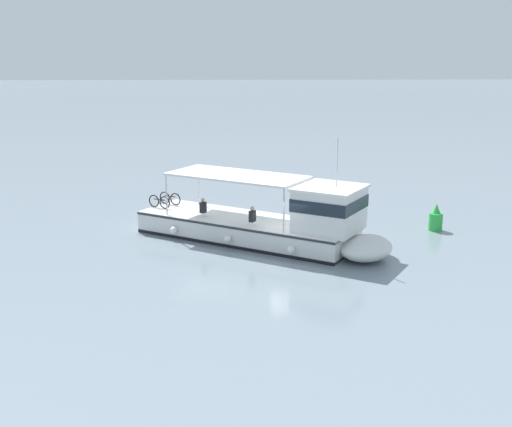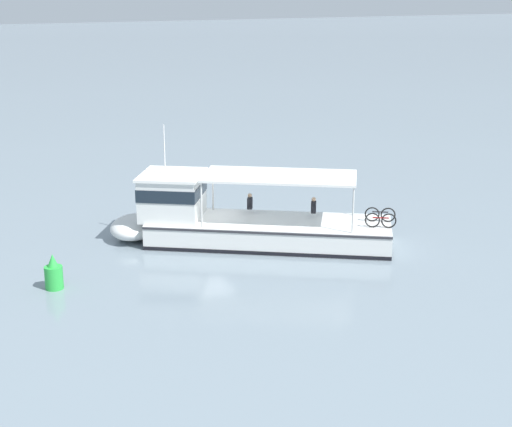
% 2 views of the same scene
% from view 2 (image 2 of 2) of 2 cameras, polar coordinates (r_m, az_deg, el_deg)
% --- Properties ---
extents(ground_plane, '(400.00, 400.00, 0.00)m').
position_cam_2_polar(ground_plane, '(35.98, -3.93, -1.77)').
color(ground_plane, gray).
extents(ferry_main, '(9.41, 12.39, 5.32)m').
position_cam_2_polar(ferry_main, '(34.97, -1.65, -0.54)').
color(ferry_main, white).
rests_on(ferry_main, ground).
extents(channel_buoy, '(0.70, 0.70, 1.40)m').
position_cam_2_polar(channel_buoy, '(30.84, -14.62, -4.37)').
color(channel_buoy, green).
rests_on(channel_buoy, ground).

